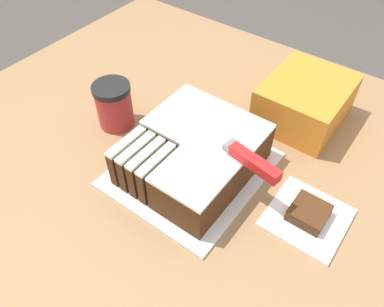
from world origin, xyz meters
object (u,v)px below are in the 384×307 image
at_px(cake_board, 192,169).
at_px(coffee_cup, 114,105).
at_px(storage_box, 305,101).
at_px(cake, 196,153).
at_px(brownie, 309,213).
at_px(knife, 240,154).

distance_m(cake_board, coffee_cup, 0.24).
xyz_separation_m(cake_board, coffee_cup, (-0.23, 0.01, 0.05)).
relative_size(cake_board, storage_box, 1.50).
distance_m(cake, brownie, 0.25).
bearing_deg(brownie, coffee_cup, -177.57).
relative_size(cake_board, knife, 1.10).
bearing_deg(storage_box, brownie, -62.22).
relative_size(coffee_cup, brownie, 1.63).
bearing_deg(cake, coffee_cup, 178.39).
bearing_deg(coffee_cup, cake_board, -3.06).
height_order(cake_board, knife, knife).
height_order(cake, storage_box, storage_box).
xyz_separation_m(cake_board, cake, (0.00, 0.01, 0.05)).
bearing_deg(knife, brownie, -162.45).
xyz_separation_m(coffee_cup, brownie, (0.48, 0.02, -0.04)).
xyz_separation_m(cake, knife, (0.10, 0.01, 0.05)).
height_order(brownie, storage_box, storage_box).
relative_size(cake, brownie, 3.91).
xyz_separation_m(brownie, storage_box, (-0.14, 0.26, 0.03)).
height_order(knife, storage_box, knife).
distance_m(coffee_cup, brownie, 0.48).
xyz_separation_m(cake_board, brownie, (0.25, 0.03, 0.02)).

